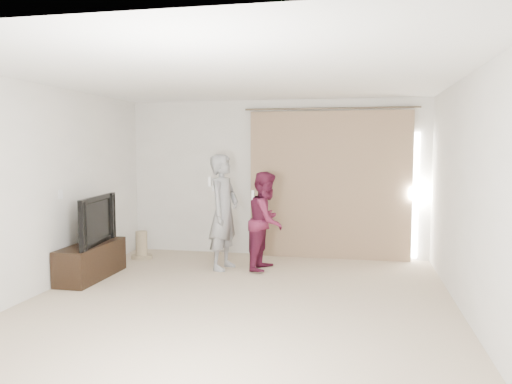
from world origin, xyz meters
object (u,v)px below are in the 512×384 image
tv (90,220)px  person_man (224,212)px  person_woman (266,221)px  tv_console (91,261)px

tv → person_man: size_ratio=0.68×
person_woman → tv_console: bearing=-156.7°
tv_console → tv: tv is taller
tv_console → person_woman: (2.30, 0.99, 0.49)m
tv → person_woman: person_woman is taller
tv_console → person_man: size_ratio=0.73×
tv → person_man: (1.67, 0.89, 0.04)m
tv → person_man: person_man is taller
tv_console → person_man: (1.67, 0.89, 0.62)m
tv_console → person_woman: 2.55m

